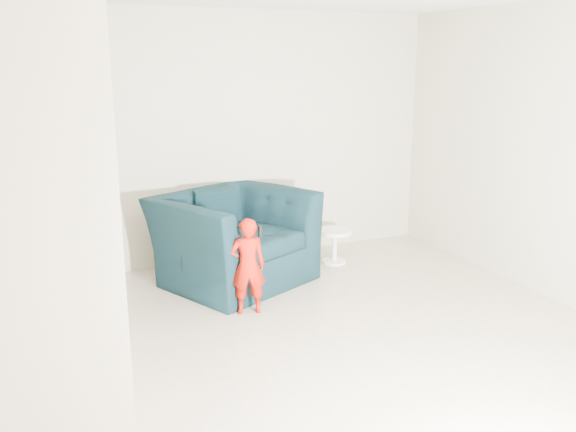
{
  "coord_description": "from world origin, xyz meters",
  "views": [
    {
      "loc": [
        -1.91,
        -3.54,
        2.17
      ],
      "look_at": [
        0.15,
        1.2,
        0.85
      ],
      "focal_mm": 38.0,
      "sensor_mm": 36.0,
      "label": 1
    }
  ],
  "objects_px": {
    "armchair": "(234,238)",
    "staircase": "(21,257)",
    "side_table": "(334,241)",
    "toddler": "(248,266)"
  },
  "relations": [
    {
      "from": "side_table",
      "to": "staircase",
      "type": "distance_m",
      "value": 3.56
    },
    {
      "from": "side_table",
      "to": "staircase",
      "type": "bearing_deg",
      "value": -153.06
    },
    {
      "from": "side_table",
      "to": "staircase",
      "type": "relative_size",
      "value": 0.1
    },
    {
      "from": "armchair",
      "to": "staircase",
      "type": "distance_m",
      "value": 2.47
    },
    {
      "from": "side_table",
      "to": "staircase",
      "type": "height_order",
      "value": "staircase"
    },
    {
      "from": "toddler",
      "to": "armchair",
      "type": "bearing_deg",
      "value": -88.52
    },
    {
      "from": "armchair",
      "to": "toddler",
      "type": "bearing_deg",
      "value": -124.97
    },
    {
      "from": "armchair",
      "to": "staircase",
      "type": "relative_size",
      "value": 0.38
    },
    {
      "from": "staircase",
      "to": "side_table",
      "type": "bearing_deg",
      "value": 26.94
    },
    {
      "from": "armchair",
      "to": "staircase",
      "type": "height_order",
      "value": "staircase"
    }
  ]
}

